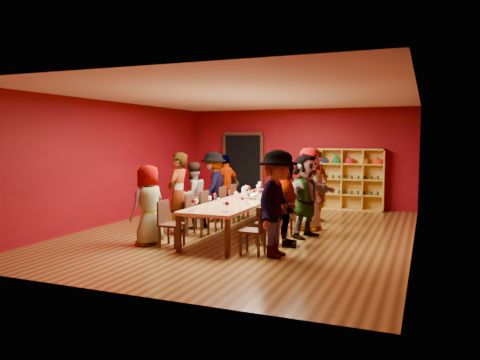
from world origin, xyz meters
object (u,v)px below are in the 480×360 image
at_px(chair_person_right_4, 306,202).
at_px(person_right_4, 317,186).
at_px(person_left_0, 148,205).
at_px(person_right_3, 309,189).
at_px(chair_person_right_0, 257,227).
at_px(shelving_unit, 343,176).
at_px(person_right_0, 278,204).
at_px(chair_person_left_1, 194,213).
at_px(person_right_1, 287,205).
at_px(chair_person_left_2, 209,208).
at_px(chair_person_right_2, 285,213).
at_px(tasting_table, 246,201).
at_px(chair_person_left_0, 168,221).
at_px(chair_person_right_1, 272,220).
at_px(chair_person_right_3, 295,208).
at_px(chair_person_left_3, 227,203).
at_px(person_left_3, 214,187).
at_px(person_left_4, 226,186).
at_px(person_left_1, 178,194).
at_px(person_right_2, 306,196).
at_px(chair_person_left_4, 237,199).
at_px(spittoon_bowl, 253,196).
at_px(wine_bottle, 274,187).
at_px(person_left_2, 193,195).

xyz_separation_m(chair_person_right_4, person_right_4, (0.28, -0.00, 0.41)).
bearing_deg(person_left_0, person_right_3, 155.36).
distance_m(chair_person_right_0, chair_person_right_4, 3.68).
xyz_separation_m(shelving_unit, person_right_0, (-0.10, -6.13, -0.04)).
distance_m(chair_person_left_1, person_right_1, 2.17).
relative_size(chair_person_left_2, chair_person_right_2, 1.00).
relative_size(tasting_table, shelving_unit, 1.88).
bearing_deg(chair_person_left_2, chair_person_left_0, -90.00).
bearing_deg(person_left_0, chair_person_right_1, 130.41).
height_order(chair_person_left_1, person_right_1, person_right_1).
bearing_deg(chair_person_left_2, chair_person_right_3, 24.76).
distance_m(chair_person_left_3, chair_person_right_1, 2.69).
relative_size(chair_person_left_0, person_left_3, 0.50).
relative_size(tasting_table, chair_person_left_2, 5.06).
xyz_separation_m(chair_person_left_2, person_right_4, (2.10, 1.88, 0.41)).
distance_m(chair_person_left_3, person_left_3, 0.52).
height_order(person_left_0, person_left_3, person_left_3).
xyz_separation_m(chair_person_left_3, person_right_1, (2.13, -1.99, 0.32)).
relative_size(chair_person_left_1, person_left_4, 0.53).
xyz_separation_m(chair_person_right_3, chair_person_right_4, (0.00, 1.05, 0.00)).
relative_size(person_left_1, person_right_2, 1.00).
relative_size(tasting_table, chair_person_right_4, 5.06).
bearing_deg(chair_person_left_4, person_left_3, -117.93).
xyz_separation_m(chair_person_left_0, spittoon_bowl, (1.04, 1.92, 0.32)).
bearing_deg(person_left_1, chair_person_right_1, 81.22).
bearing_deg(person_left_1, chair_person_right_2, 105.47).
relative_size(person_right_1, person_right_2, 0.92).
distance_m(chair_person_right_0, person_right_1, 0.95).
height_order(chair_person_right_2, chair_person_right_4, same).
bearing_deg(person_right_3, spittoon_bowl, 128.91).
relative_size(chair_person_left_1, wine_bottle, 2.72).
bearing_deg(person_left_2, person_left_4, -158.64).
bearing_deg(shelving_unit, tasting_table, -107.92).
relative_size(chair_person_left_0, person_right_0, 0.47).
bearing_deg(shelving_unit, person_right_4, -94.86).
bearing_deg(person_left_2, chair_person_right_2, 114.49).
height_order(chair_person_left_3, person_right_4, person_right_4).
relative_size(chair_person_right_2, wine_bottle, 2.72).
height_order(chair_person_left_0, chair_person_left_1, same).
xyz_separation_m(person_left_4, spittoon_bowl, (1.36, -1.60, -0.02)).
bearing_deg(chair_person_left_3, wine_bottle, 23.35).
xyz_separation_m(shelving_unit, person_right_3, (-0.17, -3.50, -0.04)).
relative_size(person_right_2, person_right_3, 0.94).
bearing_deg(person_right_2, wine_bottle, 58.57).
bearing_deg(chair_person_left_3, chair_person_right_3, -6.20).
height_order(chair_person_right_4, person_right_4, person_right_4).
height_order(person_left_2, person_right_0, person_right_0).
xyz_separation_m(chair_person_left_0, chair_person_right_4, (1.82, 3.70, 0.00)).
relative_size(tasting_table, chair_person_right_3, 5.06).
height_order(person_left_2, wine_bottle, person_left_2).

